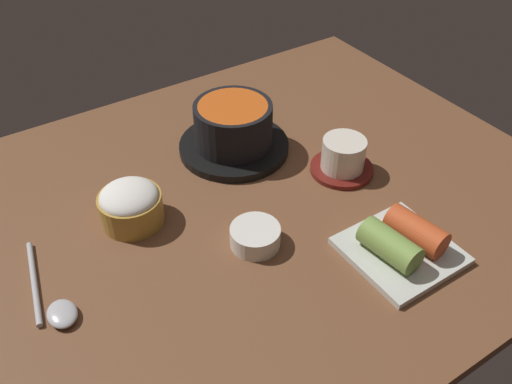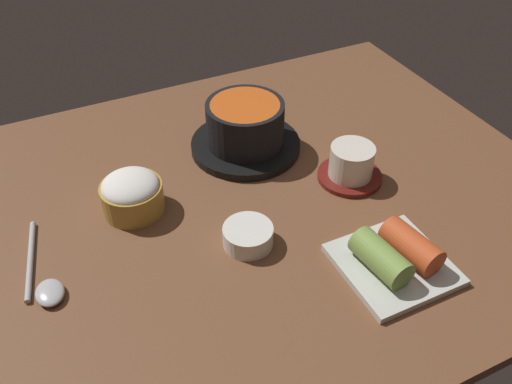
# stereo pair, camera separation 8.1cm
# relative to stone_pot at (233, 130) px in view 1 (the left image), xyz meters

# --- Properties ---
(dining_table) EXTENTS (1.00, 0.76, 0.02)m
(dining_table) POSITION_rel_stone_pot_xyz_m (-0.07, -0.12, -0.05)
(dining_table) COLOR brown
(dining_table) RESTS_ON ground
(stone_pot) EXTENTS (0.19, 0.19, 0.09)m
(stone_pot) POSITION_rel_stone_pot_xyz_m (0.00, 0.00, 0.00)
(stone_pot) COLOR black
(stone_pot) RESTS_ON dining_table
(rice_bowl) EXTENTS (0.09, 0.09, 0.06)m
(rice_bowl) POSITION_rel_stone_pot_xyz_m (-0.22, -0.07, -0.01)
(rice_bowl) COLOR #B78C38
(rice_bowl) RESTS_ON dining_table
(tea_cup_with_saucer) EXTENTS (0.10, 0.10, 0.06)m
(tea_cup_with_saucer) POSITION_rel_stone_pot_xyz_m (0.12, -0.15, -0.01)
(tea_cup_with_saucer) COLOR maroon
(tea_cup_with_saucer) RESTS_ON dining_table
(banchan_cup_center) EXTENTS (0.07, 0.07, 0.03)m
(banchan_cup_center) POSITION_rel_stone_pot_xyz_m (-0.09, -0.21, -0.02)
(banchan_cup_center) COLOR white
(banchan_cup_center) RESTS_ON dining_table
(kimchi_plate) EXTENTS (0.14, 0.14, 0.05)m
(kimchi_plate) POSITION_rel_stone_pot_xyz_m (0.06, -0.33, -0.02)
(kimchi_plate) COLOR silver
(kimchi_plate) RESTS_ON dining_table
(spoon) EXTENTS (0.05, 0.17, 0.01)m
(spoon) POSITION_rel_stone_pot_xyz_m (-0.36, -0.16, -0.03)
(spoon) COLOR #B7B7BC
(spoon) RESTS_ON dining_table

